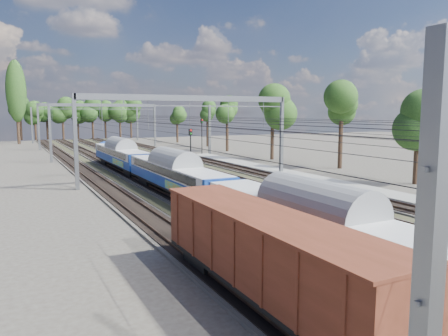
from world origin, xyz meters
name	(u,v)px	position (x,y,z in m)	size (l,w,h in m)	color
ground	(443,274)	(0.00, 0.00, 0.00)	(220.00, 220.00, 0.00)	#47423A
track_bed	(149,165)	(0.00, 45.00, 0.10)	(21.00, 130.00, 0.34)	#47423A
platform	(343,185)	(12.00, 20.00, 0.15)	(3.00, 70.00, 0.30)	gray
catenary	(135,118)	(0.33, 52.69, 6.40)	(25.65, 130.00, 9.00)	slate
tree_belt	(107,108)	(5.68, 97.32, 8.40)	(38.61, 99.34, 11.69)	black
poplar	(16,92)	(-14.50, 98.00, 11.89)	(4.40, 4.40, 19.04)	black
emu_train	(176,170)	(-4.50, 22.29, 2.35)	(2.74, 57.95, 4.00)	black
freight_boxcar	(265,252)	(-9.00, 0.83, 2.08)	(2.75, 13.25, 3.42)	black
worker	(108,144)	(1.45, 78.26, 0.83)	(0.60, 0.40, 1.65)	black
signal_near	(191,149)	(-0.39, 28.92, 3.53)	(0.34, 0.31, 5.58)	black
signal_far	(202,132)	(12.30, 54.82, 3.90)	(0.44, 0.41, 6.16)	black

